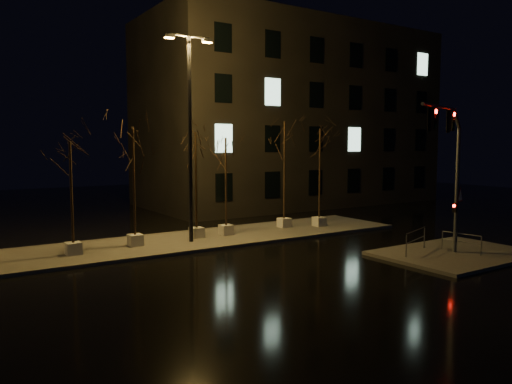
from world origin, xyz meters
TOP-DOWN VIEW (x-y plane):
  - ground at (0.00, 0.00)m, footprint 90.00×90.00m
  - median at (0.00, 6.00)m, footprint 22.00×5.00m
  - sidewalk_corner at (7.50, -3.50)m, footprint 7.00×5.00m
  - building at (14.00, 18.00)m, footprint 25.00×12.00m
  - tree_0 at (-7.37, 5.58)m, footprint 1.80×1.80m
  - tree_1 at (-4.35, 5.99)m, footprint 1.80×1.80m
  - tree_2 at (-0.90, 6.26)m, footprint 1.80×1.80m
  - tree_3 at (0.84, 6.14)m, footprint 1.80×1.80m
  - tree_4 at (4.99, 6.43)m, footprint 1.80×1.80m
  - tree_5 at (7.05, 5.65)m, footprint 1.80×1.80m
  - traffic_signal_mast at (6.46, -3.78)m, footprint 5.12×1.69m
  - streetlight_main at (-1.60, 5.47)m, footprint 2.56×0.31m
  - guard_rail_a at (5.90, -2.51)m, footprint 2.28×0.86m
  - guard_rail_b at (7.62, -3.66)m, footprint 0.32×1.86m

SIDE VIEW (x-z plane):
  - ground at x=0.00m, z-range 0.00..0.00m
  - median at x=0.00m, z-range 0.00..0.15m
  - sidewalk_corner at x=7.50m, z-range 0.00..0.15m
  - guard_rail_b at x=7.62m, z-range 0.28..1.17m
  - guard_rail_a at x=5.90m, z-range 0.31..1.35m
  - tree_0 at x=-7.37m, z-range 1.50..6.70m
  - tree_3 at x=0.84m, z-range 1.56..6.99m
  - traffic_signal_mast at x=6.46m, z-range 1.17..7.69m
  - tree_2 at x=-0.90m, z-range 1.63..7.35m
  - tree_1 at x=-4.35m, z-range 1.68..7.62m
  - tree_5 at x=7.05m, z-range 1.71..7.76m
  - tree_4 at x=4.99m, z-range 1.82..8.27m
  - streetlight_main at x=-1.60m, z-range 0.94..11.23m
  - building at x=14.00m, z-range 0.00..15.00m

